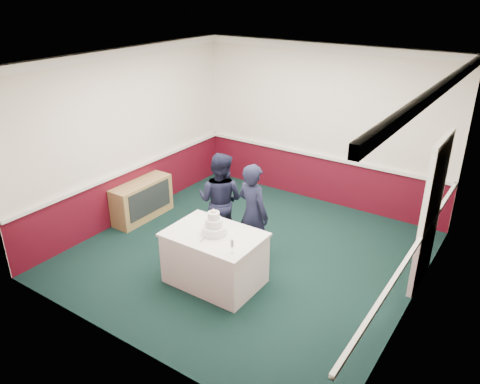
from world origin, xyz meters
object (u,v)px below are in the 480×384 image
Objects in this scene: wedding_cake at (214,227)px; person_man at (220,201)px; sideboard at (142,200)px; person_woman at (253,214)px; cake_table at (215,258)px; cake_knife at (203,239)px; champagne_flute at (232,244)px.

person_man is at bearing 121.54° from wedding_cake.
person_man is at bearing 0.68° from sideboard.
wedding_cake is 0.82m from person_woman.
cake_knife is at bearing -98.53° from cake_table.
sideboard is 0.75× the size of person_man.
sideboard is 2.52m from wedding_cake.
cake_knife is 1.21m from person_man.
wedding_cake is (2.30, -0.87, 0.55)m from sideboard.
cake_knife is at bearing -25.32° from sideboard.
champagne_flute is at bearing 122.73° from person_woman.
wedding_cake is 1.78× the size of champagne_flute.
sideboard is 5.85× the size of champagne_flute.
champagne_flute is (0.50, -0.28, 0.53)m from cake_table.
person_woman is at bearing 81.65° from cake_table.
sideboard is at bearing 159.19° from cake_table.
champagne_flute is 1.16m from person_woman.
person_man is (-0.55, 0.90, -0.10)m from wedding_cake.
champagne_flute is 0.13× the size of person_man.
person_man reaches higher than cake_table.
wedding_cake is 1.65× the size of cake_knife.
person_woman is (0.67, -0.09, -0.00)m from person_man.
person_woman is (-0.38, 1.09, -0.13)m from champagne_flute.
cake_knife is (-0.03, -0.20, 0.39)m from cake_table.
cake_table is 6.00× the size of cake_knife.
sideboard is at bearing 157.60° from champagne_flute.
person_man is (-0.52, 1.10, 0.00)m from cake_knife.
wedding_cake reaches higher than sideboard.
sideboard is 0.76× the size of person_woman.
sideboard is 2.55m from cake_knife.
champagne_flute reaches higher than cake_knife.
person_man is 1.00× the size of person_woman.
person_woman is (2.42, -0.07, 0.44)m from sideboard.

